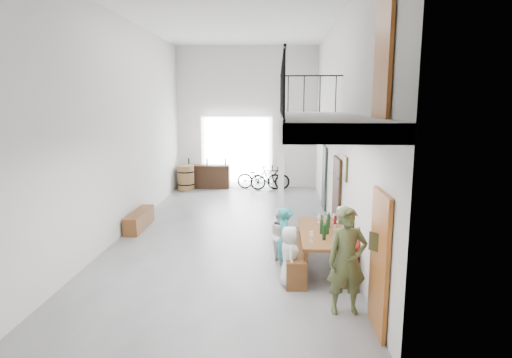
# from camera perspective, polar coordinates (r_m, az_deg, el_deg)

# --- Properties ---
(floor) EXTENTS (12.00, 12.00, 0.00)m
(floor) POSITION_cam_1_polar(r_m,az_deg,el_deg) (11.48, -3.29, -6.83)
(floor) COLOR slate
(floor) RESTS_ON ground
(room_walls) EXTENTS (12.00, 12.00, 12.00)m
(room_walls) POSITION_cam_1_polar(r_m,az_deg,el_deg) (10.98, -3.48, 11.20)
(room_walls) COLOR silver
(room_walls) RESTS_ON ground
(gateway_portal) EXTENTS (2.80, 0.08, 2.80)m
(gateway_portal) POSITION_cam_1_polar(r_m,az_deg,el_deg) (17.04, -2.57, 3.58)
(gateway_portal) COLOR white
(gateway_portal) RESTS_ON ground
(right_wall_decor) EXTENTS (0.07, 8.28, 5.07)m
(right_wall_decor) POSITION_cam_1_polar(r_m,az_deg,el_deg) (9.31, 12.10, -0.02)
(right_wall_decor) COLOR #AD5E27
(right_wall_decor) RESTS_ON ground
(balcony) EXTENTS (1.52, 5.62, 4.00)m
(balcony) POSITION_cam_1_polar(r_m,az_deg,el_deg) (7.84, 8.65, 7.20)
(balcony) COLOR silver
(balcony) RESTS_ON ground
(tasting_table) EXTENTS (0.92, 2.19, 0.79)m
(tasting_table) POSITION_cam_1_polar(r_m,az_deg,el_deg) (8.81, 8.81, -7.45)
(tasting_table) COLOR brown
(tasting_table) RESTS_ON ground
(bench_inner) EXTENTS (0.42, 2.31, 0.53)m
(bench_inner) POSITION_cam_1_polar(r_m,az_deg,el_deg) (8.93, 4.95, -10.11)
(bench_inner) COLOR brown
(bench_inner) RESTS_ON ground
(bench_wall) EXTENTS (0.41, 1.95, 0.45)m
(bench_wall) POSITION_cam_1_polar(r_m,az_deg,el_deg) (9.07, 11.56, -10.22)
(bench_wall) COLOR brown
(bench_wall) RESTS_ON ground
(tableware) EXTENTS (0.66, 1.39, 0.35)m
(tableware) POSITION_cam_1_polar(r_m,az_deg,el_deg) (8.73, 9.48, -6.09)
(tableware) COLOR black
(tableware) RESTS_ON tasting_table
(side_bench) EXTENTS (0.37, 1.64, 0.46)m
(side_bench) POSITION_cam_1_polar(r_m,az_deg,el_deg) (12.00, -15.27, -5.27)
(side_bench) COLOR brown
(side_bench) RESTS_ON ground
(oak_barrel) EXTENTS (0.66, 0.66, 0.97)m
(oak_barrel) POSITION_cam_1_polar(r_m,az_deg,el_deg) (16.73, -9.34, 0.17)
(oak_barrel) COLOR olive
(oak_barrel) RESTS_ON ground
(serving_counter) EXTENTS (1.75, 0.54, 0.92)m
(serving_counter) POSITION_cam_1_polar(r_m,az_deg,el_deg) (17.04, -6.49, 0.33)
(serving_counter) COLOR #331E11
(serving_counter) RESTS_ON ground
(counter_bottles) EXTENTS (1.49, 0.17, 0.28)m
(counter_bottles) POSITION_cam_1_polar(r_m,az_deg,el_deg) (16.93, -6.54, 2.31)
(counter_bottles) COLOR black
(counter_bottles) RESTS_ON serving_counter
(guest_left_a) EXTENTS (0.42, 0.59, 1.13)m
(guest_left_a) POSITION_cam_1_polar(r_m,az_deg,el_deg) (8.02, 4.47, -10.20)
(guest_left_a) COLOR silver
(guest_left_a) RESTS_ON ground
(guest_left_b) EXTENTS (0.35, 0.50, 1.29)m
(guest_left_b) POSITION_cam_1_polar(r_m,az_deg,el_deg) (8.72, 3.85, -7.92)
(guest_left_b) COLOR teal
(guest_left_b) RESTS_ON ground
(guest_left_c) EXTENTS (0.62, 0.68, 1.14)m
(guest_left_c) POSITION_cam_1_polar(r_m,az_deg,el_deg) (9.17, 3.40, -7.51)
(guest_left_c) COLOR silver
(guest_left_c) RESTS_ON ground
(guest_left_d) EXTENTS (0.59, 0.78, 1.07)m
(guest_left_d) POSITION_cam_1_polar(r_m,az_deg,el_deg) (9.61, 3.86, -6.89)
(guest_left_d) COLOR teal
(guest_left_d) RESTS_ON ground
(guest_right_a) EXTENTS (0.47, 0.67, 1.06)m
(guest_right_a) POSITION_cam_1_polar(r_m,az_deg,el_deg) (8.43, 13.54, -9.68)
(guest_right_a) COLOR red
(guest_right_a) RESTS_ON ground
(guest_right_b) EXTENTS (0.62, 1.08, 1.11)m
(guest_right_b) POSITION_cam_1_polar(r_m,az_deg,el_deg) (9.03, 12.70, -8.15)
(guest_right_b) COLOR black
(guest_right_b) RESTS_ON ground
(guest_right_c) EXTENTS (0.54, 0.66, 1.16)m
(guest_right_c) POSITION_cam_1_polar(r_m,az_deg,el_deg) (9.56, 11.38, -6.91)
(guest_right_c) COLOR silver
(guest_right_c) RESTS_ON ground
(host_standing) EXTENTS (0.67, 0.48, 1.75)m
(host_standing) POSITION_cam_1_polar(r_m,az_deg,el_deg) (7.05, 12.04, -10.64)
(host_standing) COLOR #4D5731
(host_standing) RESTS_ON ground
(potted_plant) EXTENTS (0.48, 0.44, 0.47)m
(potted_plant) POSITION_cam_1_polar(r_m,az_deg,el_deg) (11.64, 8.96, -5.50)
(potted_plant) COLOR #1E551B
(potted_plant) RESTS_ON ground
(bicycle_near) EXTENTS (1.84, 0.76, 0.94)m
(bicycle_near) POSITION_cam_1_polar(r_m,az_deg,el_deg) (16.73, 0.54, 0.25)
(bicycle_near) COLOR black
(bicycle_near) RESTS_ON ground
(bicycle_far) EXTENTS (1.60, 0.70, 0.93)m
(bicycle_far) POSITION_cam_1_polar(r_m,az_deg,el_deg) (16.56, 1.90, 0.13)
(bicycle_far) COLOR black
(bicycle_far) RESTS_ON ground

